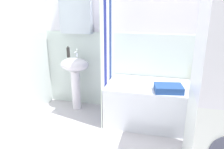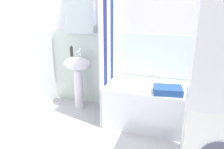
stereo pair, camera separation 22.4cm
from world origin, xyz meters
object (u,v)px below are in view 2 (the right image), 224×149
Objects in this scene: body_wash_bottle at (205,79)px; towel_folded at (168,90)px; sink at (78,71)px; soap_dispenser at (72,51)px; conditioner_bottle at (197,77)px; bathtub at (166,107)px; lotion_bottle at (216,80)px; washer_dryer_stack at (222,100)px.

towel_folded is at bearing -135.64° from body_wash_bottle.
sink is at bearing 166.09° from towel_folded.
soap_dispenser is (-0.11, 0.04, 0.30)m from sink.
conditioner_bottle is (-0.09, 0.03, 0.01)m from body_wash_bottle.
conditioner_bottle reaches higher than bathtub.
lotion_bottle is (1.98, 0.13, 0.03)m from sink.
washer_dryer_stack reaches higher than soap_dispenser.
washer_dryer_stack is (-0.10, -1.12, 0.19)m from lotion_bottle.
lotion_bottle is at bearing 25.20° from bathtub.
sink is 0.50× the size of washer_dryer_stack.
lotion_bottle is (0.60, 0.28, 0.36)m from bathtub.
towel_folded is (1.39, -0.34, -0.00)m from sink.
bathtub is 0.59m from conditioner_bottle.
bathtub is 9.89× the size of lotion_bottle.
bathtub is 0.38m from towel_folded.
soap_dispenser reaches higher than body_wash_bottle.
lotion_bottle is 0.76m from towel_folded.
washer_dryer_stack is (0.50, -0.83, 0.55)m from bathtub.
bathtub is 1.12m from washer_dryer_stack.
washer_dryer_stack is at bearing -27.69° from sink.
sink is 2.13m from washer_dryer_stack.
towel_folded is 0.84m from washer_dryer_stack.
lotion_bottle reaches higher than towel_folded.
sink reaches higher than conditioner_bottle.
soap_dispenser is 1.87m from conditioner_bottle.
lotion_bottle is at bearing 15.27° from body_wash_bottle.
washer_dryer_stack is (0.49, -0.64, 0.23)m from towel_folded.
sink is at bearing -177.10° from body_wash_bottle.
soap_dispenser reaches higher than conditioner_bottle.
bathtub is at bearing -151.99° from body_wash_bottle.
soap_dispenser is 0.93× the size of body_wash_bottle.
bathtub is (1.48, -0.19, -0.62)m from soap_dispenser.
soap_dispenser is 2.24m from washer_dryer_stack.
conditioner_bottle is at bearing 161.91° from body_wash_bottle.
sink is 1.84m from body_wash_bottle.
body_wash_bottle is 0.11× the size of washer_dryer_stack.
bathtub is at bearing 93.97° from towel_folded.
lotion_bottle is 1.14m from washer_dryer_stack.
towel_folded is at bearing -86.03° from bathtub.
washer_dryer_stack is at bearing -58.91° from bathtub.
washer_dryer_stack is at bearing -87.74° from body_wash_bottle.
bathtub is 4.69× the size of towel_folded.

